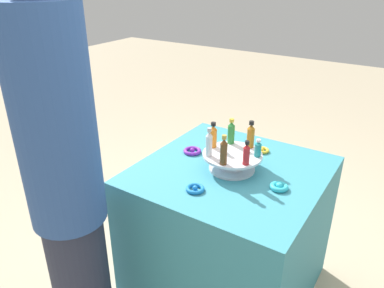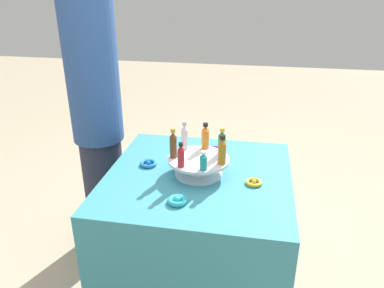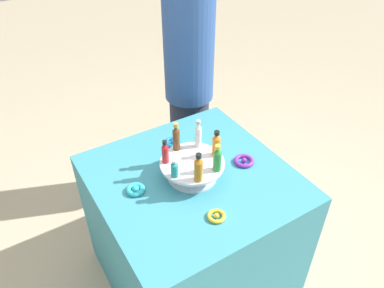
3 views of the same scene
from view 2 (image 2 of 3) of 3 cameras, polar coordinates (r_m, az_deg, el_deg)
name	(u,v)px [view 2 (image 2 of 3)]	position (r m, az deg, el deg)	size (l,w,h in m)	color
party_table	(198,239)	(1.98, 0.92, -14.26)	(0.86, 0.86, 0.75)	teal
display_stand	(199,165)	(1.74, 1.01, -3.18)	(0.29, 0.29, 0.09)	silver
bottle_orange	(205,137)	(1.81, 2.05, 1.12)	(0.04, 0.04, 0.13)	orange
bottle_clear	(185,137)	(1.79, -1.14, 1.11)	(0.03, 0.03, 0.14)	silver
bottle_brown	(173,144)	(1.71, -2.88, -0.05)	(0.03, 0.03, 0.14)	brown
bottle_red	(181,156)	(1.63, -1.70, -1.81)	(0.03, 0.03, 0.11)	#B21E23
bottle_teal	(203,161)	(1.61, 1.74, -2.67)	(0.03, 0.03, 0.09)	teal
bottle_amber	(222,151)	(1.65, 4.59, -1.05)	(0.04, 0.04, 0.14)	#AD6B19
bottle_green	(222,142)	(1.75, 4.57, 0.28)	(0.04, 0.04, 0.13)	#288438
ribbon_bow_gold	(254,182)	(1.71, 9.40, -5.78)	(0.08, 0.08, 0.02)	gold
ribbon_bow_purple	(215,150)	(1.99, 3.53, -0.96)	(0.09, 0.09, 0.03)	purple
ribbon_bow_blue	(148,164)	(1.86, -6.68, -2.99)	(0.08, 0.08, 0.02)	blue
ribbon_bow_teal	(177,200)	(1.55, -2.28, -8.59)	(0.08, 0.08, 0.03)	#2DB7CC
person_figure	(97,115)	(2.24, -14.31, 4.34)	(0.29, 0.29, 1.73)	#282D42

